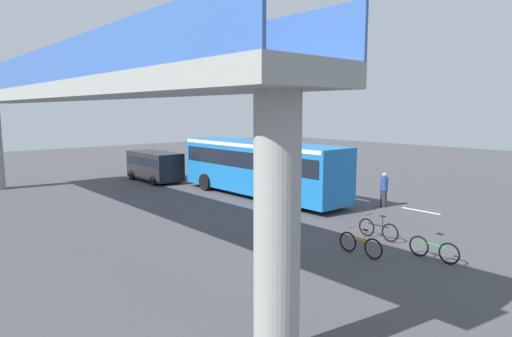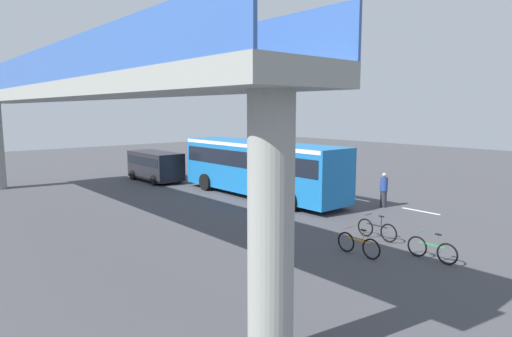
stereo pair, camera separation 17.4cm
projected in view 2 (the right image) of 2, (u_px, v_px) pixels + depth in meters
name	position (u px, v px, depth m)	size (l,w,h in m)	color
ground	(278.00, 193.00, 26.21)	(80.00, 80.00, 0.00)	#424247
city_bus	(260.00, 164.00, 25.02)	(11.54, 2.85, 3.15)	#196BB7
parked_van	(155.00, 164.00, 30.63)	(4.80, 2.17, 2.05)	black
bicycle_orange	(358.00, 245.00, 15.02)	(1.77, 0.44, 0.96)	black
bicycle_green	(432.00, 250.00, 14.52)	(1.77, 0.44, 0.96)	black
bicycle_black	(377.00, 230.00, 16.92)	(1.77, 0.44, 0.96)	black
pedestrian	(384.00, 190.00, 22.43)	(0.38, 0.38, 1.79)	#2D2D38
lane_dash_leftmost	(421.00, 211.00, 21.63)	(2.00, 0.20, 0.01)	silver
lane_dash_left	(354.00, 199.00, 24.62)	(2.00, 0.20, 0.01)	silver
lane_dash_centre	(302.00, 189.00, 27.62)	(2.00, 0.20, 0.01)	silver
lane_dash_right	(261.00, 181.00, 30.62)	(2.00, 0.20, 0.01)	silver
lane_dash_rightmost	(226.00, 175.00, 33.62)	(2.00, 0.20, 0.01)	silver
pedestrian_overpass	(56.00, 105.00, 17.50)	(27.46, 2.60, 6.98)	gray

